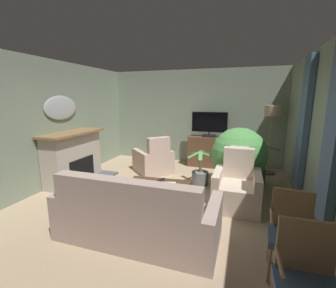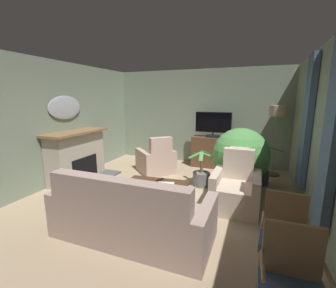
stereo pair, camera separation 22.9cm
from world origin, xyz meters
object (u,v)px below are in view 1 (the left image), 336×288
object	(u,v)px
coffee_table	(159,185)
cat	(113,187)
tv_cabinet	(209,152)
floor_lamp	(272,118)
tv_remote	(161,180)
armchair_facing_sofa	(154,161)
side_chair_tucked_against_wall	(307,279)
sofa_floral	(136,218)
potted_plant_small_fern_corner	(200,176)
potted_plant_on_hearth_side	(239,155)
wall_mirror_oval	(61,108)
armchair_by_fireplace	(237,189)
television	(209,124)
side_chair_mid_row	(291,231)
potted_plant_tall_palm_by_window	(258,173)
folded_newspaper	(167,184)
fireplace	(74,158)

from	to	relation	value
coffee_table	cat	xyz separation A→B (m)	(-1.09, 0.21, -0.27)
tv_cabinet	floor_lamp	xyz separation A→B (m)	(1.57, -0.20, 1.04)
tv_remote	armchair_facing_sofa	size ratio (longest dim) A/B	0.14
side_chair_tucked_against_wall	tv_cabinet	bearing A→B (deg)	107.77
coffee_table	sofa_floral	world-z (taller)	sofa_floral
tv_cabinet	potted_plant_small_fern_corner	distance (m)	1.56
tv_remote	potted_plant_on_hearth_side	distance (m)	1.81
potted_plant_on_hearth_side	floor_lamp	world-z (taller)	floor_lamp
wall_mirror_oval	tv_cabinet	world-z (taller)	wall_mirror_oval
wall_mirror_oval	armchair_by_fireplace	distance (m)	4.12
armchair_facing_sofa	cat	bearing A→B (deg)	-101.46
television	armchair_facing_sofa	world-z (taller)	television
wall_mirror_oval	television	world-z (taller)	wall_mirror_oval
sofa_floral	tv_cabinet	bearing A→B (deg)	84.00
side_chair_tucked_against_wall	television	bearing A→B (deg)	107.96
armchair_by_fireplace	potted_plant_small_fern_corner	distance (m)	1.18
television	floor_lamp	xyz separation A→B (m)	(1.57, -0.15, 0.22)
side_chair_mid_row	potted_plant_tall_palm_by_window	world-z (taller)	side_chair_mid_row
potted_plant_on_hearth_side	potted_plant_small_fern_corner	bearing A→B (deg)	-173.99
armchair_facing_sofa	potted_plant_tall_palm_by_window	xyz separation A→B (m)	(2.57, 0.09, -0.08)
wall_mirror_oval	tv_cabinet	size ratio (longest dim) A/B	0.85
tv_cabinet	armchair_by_fireplace	size ratio (longest dim) A/B	1.08
folded_newspaper	cat	bearing A→B (deg)	152.49
wall_mirror_oval	armchair_facing_sofa	distance (m)	2.54
side_chair_tucked_against_wall	floor_lamp	xyz separation A→B (m)	(0.10, 4.39, 0.93)
armchair_by_fireplace	potted_plant_tall_palm_by_window	distance (m)	1.48
side_chair_tucked_against_wall	potted_plant_on_hearth_side	xyz separation A→B (m)	(-0.62, 3.13, 0.22)
television	side_chair_tucked_against_wall	xyz separation A→B (m)	(1.47, -4.54, -0.71)
wall_mirror_oval	armchair_by_fireplace	size ratio (longest dim) A/B	0.92
wall_mirror_oval	tv_remote	size ratio (longest dim) A/B	5.63
wall_mirror_oval	armchair_by_fireplace	xyz separation A→B (m)	(3.88, -0.12, -1.38)
potted_plant_on_hearth_side	side_chair_mid_row	bearing A→B (deg)	-75.47
television	armchair_facing_sofa	bearing A→B (deg)	-141.56
potted_plant_small_fern_corner	floor_lamp	xyz separation A→B (m)	(1.53, 1.34, 1.25)
coffee_table	potted_plant_tall_palm_by_window	bearing A→B (deg)	45.38
armchair_by_fireplace	potted_plant_on_hearth_side	distance (m)	1.01
armchair_facing_sofa	side_chair_mid_row	xyz separation A→B (m)	(2.75, -2.81, 0.20)
wall_mirror_oval	television	size ratio (longest dim) A/B	0.97
sofa_floral	side_chair_mid_row	world-z (taller)	sofa_floral
fireplace	sofa_floral	bearing A→B (deg)	-33.94
side_chair_tucked_against_wall	folded_newspaper	bearing A→B (deg)	134.96
armchair_by_fireplace	tv_cabinet	bearing A→B (deg)	109.84
folded_newspaper	cat	world-z (taller)	folded_newspaper
wall_mirror_oval	sofa_floral	xyz separation A→B (m)	(2.61, -1.59, -1.39)
fireplace	tv_cabinet	bearing A→B (deg)	39.18
coffee_table	potted_plant_small_fern_corner	distance (m)	1.35
side_chair_tucked_against_wall	cat	bearing A→B (deg)	146.41
wall_mirror_oval	sofa_floral	bearing A→B (deg)	-31.35
television	side_chair_mid_row	size ratio (longest dim) A/B	1.05
tv_remote	potted_plant_tall_palm_by_window	xyz separation A→B (m)	(1.77, 1.68, -0.22)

